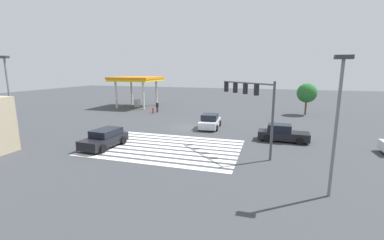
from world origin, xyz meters
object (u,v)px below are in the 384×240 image
Objects in this scene: pedestrian at (157,106)px; tree_corner_a at (307,93)px; car_3 at (282,134)px; traffic_signal_mast at (251,98)px; fire_hydrant at (153,111)px; car_1 at (210,122)px; street_light_pole_b at (9,93)px; car_0 at (105,138)px; street_light_pole_a at (338,114)px.

tree_corner_a reaches higher than pedestrian.
pedestrian is (-18.05, 11.76, 0.22)m from car_3.
fire_hydrant is (-15.57, 14.75, -3.95)m from traffic_signal_mast.
traffic_signal_mast is at bearing -43.45° from fire_hydrant.
fire_hydrant is at bearing 51.94° from car_1.
pedestrian is at bearing 78.43° from street_light_pole_b.
pedestrian is (-3.35, 18.15, 0.20)m from car_0.
traffic_signal_mast is 7.99m from street_light_pole_a.
pedestrian reaches higher than car_0.
car_0 is 0.62× the size of street_light_pole_a.
street_light_pole_b is (-22.20, -8.54, 3.90)m from car_3.
car_1 is 17.40m from tree_corner_a.
fire_hydrant is at bearing 1.55° from traffic_signal_mast.
pedestrian reaches higher than fire_hydrant.
street_light_pole_a is 29.61m from fire_hydrant.
street_light_pole_a is at bearing -4.76° from street_light_pole_b.
pedestrian is 30.16m from street_light_pole_a.
tree_corner_a is at bearing 145.00° from car_0.
pedestrian is (-10.36, 8.39, 0.19)m from car_1.
car_0 is at bearing -129.42° from tree_corner_a.
traffic_signal_mast reaches higher than pedestrian.
pedestrian is at bearing 148.67° from car_3.
car_1 is 5.06× the size of fire_hydrant.
car_1 is 17.32m from street_light_pole_a.
tree_corner_a is (6.55, 20.22, -1.17)m from traffic_signal_mast.
pedestrian is at bearing 47.64° from car_1.
tree_corner_a reaches higher than fire_hydrant.
pedestrian is 0.36× the size of tree_corner_a.
car_0 is 2.67× the size of pedestrian.
street_light_pole_b is at bearing -101.54° from fire_hydrant.
pedestrian is at bearing -168.62° from tree_corner_a.
pedestrian is 0.22× the size of street_light_pole_b.
tree_corner_a is at bearing 57.94° from pedestrian.
fire_hydrant is (-10.59, 7.33, -0.31)m from car_1.
car_0 is 0.96× the size of tree_corner_a.
street_light_pole_a is 8.41× the size of fire_hydrant.
car_1 is 2.60× the size of pedestrian.
car_1 is 8.39m from car_3.
car_1 is 0.57× the size of street_light_pole_b.
street_light_pole_b is at bearing 125.97° from car_1.
street_light_pole_b is (-24.16, 2.01, 0.22)m from street_light_pole_a.
fire_hydrant is at bearing -166.11° from tree_corner_a.
tree_corner_a reaches higher than car_3.
street_light_pole_a is (9.65, -13.92, 3.65)m from car_1.
tree_corner_a is (26.04, 24.70, -1.40)m from street_light_pole_b.
car_1 is 12.88m from fire_hydrant.
pedestrian is (-15.34, 15.81, -3.45)m from traffic_signal_mast.
pedestrian reaches higher than car_1.
car_1 is at bearing -34.68° from fire_hydrant.
street_light_pole_b reaches higher than tree_corner_a.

